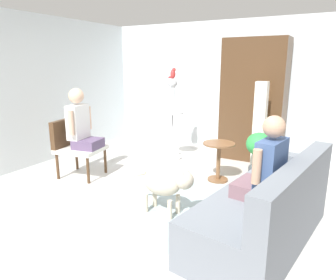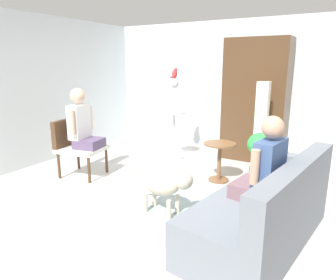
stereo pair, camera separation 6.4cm
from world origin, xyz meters
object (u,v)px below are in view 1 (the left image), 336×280
Objects in this scene: person_on_armchair at (81,124)px; column_lamp at (259,128)px; bird_cage_stand at (172,118)px; couch at (266,211)px; parrot at (173,73)px; dog at (165,183)px; armchair at (74,143)px; round_end_table at (219,157)px; potted_plant at (259,151)px; person_on_couch at (266,166)px; armoire_cabinet at (254,100)px.

person_on_armchair is 2.80m from column_lamp.
couch is at bearing -43.04° from bird_cage_stand.
couch is 2.95m from bird_cage_stand.
dog is at bearing -63.69° from parrot.
armchair reaches higher than dog.
round_end_table is at bearing 83.09° from dog.
potted_plant is 0.52m from column_lamp.
round_end_table is (-0.95, 1.34, -0.41)m from person_on_couch.
couch reaches higher than potted_plant.
parrot reaches higher than column_lamp.
person_on_armchair is 1.23× the size of potted_plant.
dog is (-0.16, -1.31, 0.02)m from round_end_table.
potted_plant reaches higher than round_end_table.
potted_plant is at bearing -12.62° from parrot.
column_lamp reaches higher than person_on_armchair.
armoire_cabinet is (0.12, 1.39, 0.71)m from round_end_table.
round_end_table is (-0.98, 1.32, 0.05)m from couch.
column_lamp is (0.40, 0.73, 0.35)m from round_end_table.
column_lamp is (-0.58, 2.05, 0.40)m from couch.
parrot reaches higher than armchair.
person_on_couch is 1.69m from round_end_table.
bird_cage_stand reaches higher than armchair.
armoire_cabinet is at bearing 47.84° from person_on_armchair.
column_lamp is at bearing 34.36° from person_on_armchair.
armchair is at bearing 166.79° from dog.
potted_plant is (-0.47, 1.62, 0.14)m from couch.
person_on_couch is at bearing -75.16° from column_lamp.
couch is 2.24× the size of armchair.
couch is 3.07m from armchair.
round_end_table is 0.40× the size of bird_cage_stand.
couch is at bearing -9.32° from person_on_armchair.
column_lamp is (-0.11, 0.43, 0.26)m from potted_plant.
potted_plant is at bearing 106.20° from couch.
bird_cage_stand is (-2.13, 1.99, 0.45)m from couch.
armchair is at bearing -170.12° from person_on_armchair.
parrot is 1.75m from column_lamp.
person_on_armchair is at bearing -156.15° from round_end_table.
dog is 2.25m from bird_cage_stand.
column_lamp reaches higher than person_on_couch.
parrot is (-2.12, 1.99, 1.23)m from couch.
person_on_couch is at bearing -43.83° from bird_cage_stand.
armchair is 0.41× the size of armoire_cabinet.
parrot is at bearing 149.47° from round_end_table.
bird_cage_stand is at bearing 63.41° from person_on_armchair.
dog is 0.38× the size of armoire_cabinet.
couch is at bearing -74.14° from column_lamp.
person_on_armchair is at bearing -116.82° from parrot.
round_end_table is at bearing 126.73° from couch.
person_on_armchair is at bearing 170.10° from person_on_couch.
person_on_armchair is at bearing -154.66° from potted_plant.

